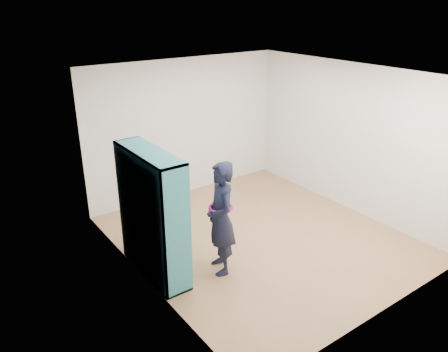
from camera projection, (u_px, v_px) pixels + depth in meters
floor at (260, 237)px, 7.05m from camera, size 4.50×4.50×0.00m
ceiling at (266, 74)px, 6.06m from camera, size 4.50×4.50×0.00m
wall_left at (141, 195)px, 5.47m from camera, size 0.02×4.50×2.60m
wall_right at (350, 139)px, 7.63m from camera, size 0.02×4.50×2.60m
wall_back at (185, 128)px, 8.24m from camera, size 4.00×0.02×2.60m
wall_front at (394, 219)px, 4.86m from camera, size 4.00×0.02×2.60m
bookshelf at (151, 216)px, 5.83m from camera, size 0.39×1.34×1.79m
person at (221, 218)px, 5.92m from camera, size 0.56×0.68×1.62m
smartphone at (210, 210)px, 5.90m from camera, size 0.03×0.10×0.14m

